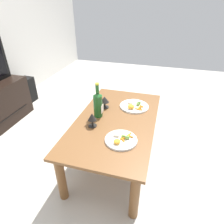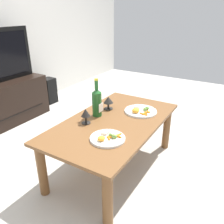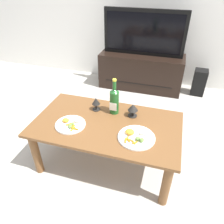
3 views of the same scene
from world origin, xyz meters
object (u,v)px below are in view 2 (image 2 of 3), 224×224
object	(u,v)px
wine_bottle	(97,101)
goblet_right	(108,101)
floor_speaker	(49,91)
dinner_plate_right	(140,111)
goblet_left	(86,114)
dining_table	(114,129)
dinner_plate_left	(108,138)

from	to	relation	value
wine_bottle	goblet_right	xyz separation A→B (m)	(0.17, -0.01, -0.05)
floor_speaker	wine_bottle	world-z (taller)	wine_bottle
goblet_right	dinner_plate_right	xyz separation A→B (m)	(0.09, -0.28, -0.07)
wine_bottle	goblet_left	size ratio (longest dim) A/B	2.61
dining_table	goblet_left	world-z (taller)	goblet_left
floor_speaker	dinner_plate_right	size ratio (longest dim) A/B	1.29
dining_table	goblet_right	size ratio (longest dim) A/B	10.25
floor_speaker	goblet_right	distance (m)	1.66
dining_table	wine_bottle	world-z (taller)	wine_bottle
dinner_plate_right	dinner_plate_left	bearing A→B (deg)	-179.90
goblet_right	dinner_plate_left	world-z (taller)	goblet_right
goblet_left	dinner_plate_right	world-z (taller)	goblet_left
floor_speaker	goblet_left	world-z (taller)	goblet_left
goblet_right	dinner_plate_right	bearing A→B (deg)	-72.41
dining_table	dinner_plate_right	bearing A→B (deg)	-22.51
dining_table	goblet_left	bearing A→B (deg)	132.46
dinner_plate_right	dining_table	bearing A→B (deg)	157.49
dining_table	goblet_right	bearing A→B (deg)	41.74
dining_table	goblet_right	distance (m)	0.30
wine_bottle	dinner_plate_right	xyz separation A→B (m)	(0.26, -0.29, -0.12)
dining_table	wine_bottle	distance (m)	0.27
floor_speaker	dinner_plate_right	xyz separation A→B (m)	(-0.58, -1.76, 0.29)
dinner_plate_left	floor_speaker	bearing A→B (deg)	56.98
dining_table	goblet_left	distance (m)	0.28
floor_speaker	wine_bottle	size ratio (longest dim) A/B	1.13
floor_speaker	wine_bottle	bearing A→B (deg)	-117.21
wine_bottle	dinner_plate_left	world-z (taller)	wine_bottle
goblet_left	dinner_plate_right	xyz separation A→B (m)	(0.43, -0.28, -0.07)
goblet_left	dinner_plate_left	size ratio (longest dim) A/B	0.50
wine_bottle	dinner_plate_left	bearing A→B (deg)	-135.50
goblet_left	dining_table	bearing A→B (deg)	-47.54
dining_table	goblet_left	size ratio (longest dim) A/B	9.81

